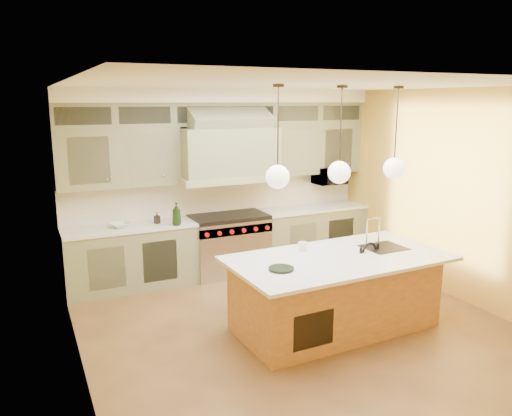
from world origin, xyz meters
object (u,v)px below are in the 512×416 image
counter_stool (376,280)px  microwave (330,176)px  kitchen_island (335,291)px  range (229,244)px

counter_stool → microwave: microwave is taller
kitchen_island → counter_stool: (0.49, -0.14, 0.11)m
range → counter_stool: size_ratio=1.16×
kitchen_island → microwave: microwave is taller
kitchen_island → microwave: size_ratio=4.88×
kitchen_island → counter_stool: 0.52m
range → kitchen_island: (0.41, -2.40, -0.01)m
counter_stool → kitchen_island: bearing=153.0°
range → counter_stool: counter_stool is taller
range → microwave: size_ratio=2.21×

